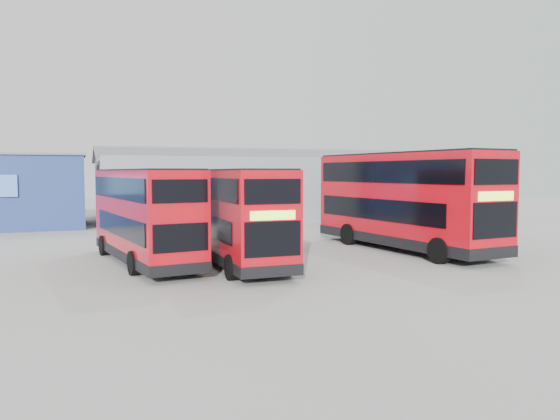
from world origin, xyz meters
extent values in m
plane|color=gray|center=(0.00, 0.00, 0.00)|extent=(120.00, 120.00, 0.00)
cube|color=gray|center=(8.00, 20.00, 2.50)|extent=(30.00, 12.00, 5.00)
cube|color=slate|center=(8.00, 17.20, 5.25)|extent=(30.50, 6.33, 1.29)
cube|color=slate|center=(8.00, 22.80, 5.25)|extent=(30.50, 6.33, 1.29)
cube|color=red|center=(-5.81, -1.01, 2.12)|extent=(3.61, 9.62, 3.62)
cube|color=black|center=(-5.81, -1.01, 0.49)|extent=(3.65, 9.66, 0.40)
cube|color=black|center=(-4.63, -1.19, 1.70)|extent=(1.23, 7.88, 0.85)
cube|color=black|center=(-6.88, -1.53, 1.70)|extent=(1.23, 7.88, 0.85)
cube|color=black|center=(-4.69, -0.84, 3.22)|extent=(1.36, 8.76, 0.85)
cube|color=black|center=(-6.93, -1.18, 3.22)|extent=(1.36, 8.76, 0.85)
cube|color=black|center=(-6.51, 3.65, 1.61)|extent=(2.00, 0.34, 1.21)
cube|color=black|center=(-6.51, 3.65, 3.22)|extent=(2.00, 0.34, 0.85)
cube|color=#BAF032|center=(-6.51, 3.66, 2.41)|extent=(1.60, 0.27, 0.31)
cube|color=black|center=(-5.11, -5.67, 1.61)|extent=(1.95, 0.34, 0.98)
cube|color=black|center=(-5.11, -5.67, 3.22)|extent=(1.95, 0.34, 0.80)
cube|color=black|center=(-5.81, -1.01, 3.95)|extent=(3.45, 9.47, 0.09)
cylinder|color=black|center=(-5.23, 2.38, 0.47)|extent=(0.42, 0.96, 0.93)
cylinder|color=black|center=(-7.36, 2.06, 0.47)|extent=(0.42, 0.96, 0.93)
cylinder|color=black|center=(-4.40, -3.19, 0.47)|extent=(0.42, 0.96, 0.93)
cylinder|color=black|center=(-6.52, -3.51, 0.47)|extent=(0.42, 0.96, 0.93)
cube|color=red|center=(-2.27, -2.39, 2.12)|extent=(2.28, 9.40, 3.62)
cube|color=black|center=(-2.27, -2.39, 0.49)|extent=(2.32, 9.43, 0.40)
cube|color=black|center=(-3.41, -2.04, 1.70)|extent=(0.08, 7.96, 0.85)
cube|color=black|center=(-1.14, -2.03, 1.70)|extent=(0.08, 7.96, 0.85)
cube|color=black|center=(-3.41, -2.40, 3.22)|extent=(0.09, 8.85, 0.85)
cube|color=black|center=(-1.14, -2.39, 3.22)|extent=(0.09, 8.85, 0.85)
cube|color=black|center=(-2.25, -7.10, 1.61)|extent=(2.01, 0.05, 1.21)
cube|color=black|center=(-2.25, -7.10, 3.22)|extent=(2.01, 0.05, 0.85)
cube|color=#BAF032|center=(-2.25, -7.11, 2.41)|extent=(1.61, 0.04, 0.31)
cube|color=black|center=(-2.30, 2.32, 1.61)|extent=(1.97, 0.05, 0.98)
cube|color=black|center=(-2.30, 2.32, 3.22)|extent=(1.97, 0.05, 0.80)
cube|color=black|center=(-2.27, -2.39, 3.95)|extent=(2.15, 9.26, 0.09)
cylinder|color=black|center=(-3.33, -5.66, 0.46)|extent=(0.29, 0.93, 0.93)
cylinder|color=black|center=(-1.18, -5.65, 0.46)|extent=(0.29, 0.93, 0.93)
cylinder|color=black|center=(-3.36, -0.03, 0.46)|extent=(0.29, 0.93, 0.93)
cylinder|color=black|center=(-1.21, -0.02, 0.46)|extent=(0.29, 0.93, 0.93)
cube|color=red|center=(6.66, -1.28, 2.56)|extent=(3.96, 11.55, 4.36)
cube|color=black|center=(6.66, -1.28, 0.59)|extent=(4.00, 11.60, 0.48)
cube|color=black|center=(5.25, -1.01, 2.05)|extent=(1.14, 9.54, 1.02)
cube|color=black|center=(7.97, -0.70, 2.05)|extent=(1.14, 9.54, 1.02)
cube|color=black|center=(5.30, -1.44, 3.88)|extent=(1.26, 10.61, 1.02)
cube|color=black|center=(8.02, -1.13, 3.88)|extent=(1.26, 10.61, 1.02)
cube|color=black|center=(7.30, -6.93, 1.94)|extent=(2.42, 0.33, 1.45)
cube|color=black|center=(7.30, -6.93, 3.88)|extent=(2.42, 0.33, 1.02)
cube|color=#BAF032|center=(7.30, -6.94, 2.91)|extent=(1.93, 0.26, 0.38)
cube|color=black|center=(6.02, 4.36, 1.94)|extent=(2.36, 0.32, 1.19)
cube|color=black|center=(6.02, 4.36, 3.88)|extent=(2.36, 0.32, 0.97)
cube|color=black|center=(6.66, -1.28, 4.76)|extent=(3.78, 11.37, 0.11)
cylinder|color=black|center=(5.82, -5.34, 0.56)|extent=(0.47, 1.15, 1.12)
cylinder|color=black|center=(8.39, -5.05, 0.56)|extent=(0.47, 1.15, 1.12)
cylinder|color=black|center=(5.05, 1.41, 0.56)|extent=(0.47, 1.15, 1.12)
cylinder|color=black|center=(7.62, 1.70, 0.56)|extent=(0.47, 1.15, 1.12)
cube|color=#0D0D39|center=(10.66, 5.60, 1.85)|extent=(3.52, 12.31, 2.93)
cube|color=black|center=(10.66, 5.60, 0.59)|extent=(3.56, 12.36, 0.44)
cube|color=#9C130C|center=(10.66, 5.60, 1.33)|extent=(3.55, 12.35, 0.28)
cube|color=black|center=(12.04, 5.18, 2.32)|extent=(0.69, 10.16, 1.05)
cube|color=black|center=(9.24, 5.35, 2.32)|extent=(0.69, 10.16, 1.05)
cube|color=black|center=(11.04, 11.69, 2.05)|extent=(2.49, 0.21, 1.44)
cube|color=black|center=(10.28, -0.49, 2.05)|extent=(2.43, 0.21, 1.22)
cylinder|color=black|center=(12.25, 9.82, 0.58)|extent=(0.42, 1.17, 1.15)
cylinder|color=black|center=(9.61, 9.99, 0.58)|extent=(0.42, 1.17, 1.15)
cylinder|color=black|center=(11.77, 2.09, 0.58)|extent=(0.42, 1.17, 1.15)
cylinder|color=black|center=(9.12, 2.26, 0.58)|extent=(0.42, 1.17, 1.15)
camera|label=1|loc=(-8.38, -24.37, 3.88)|focal=35.00mm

